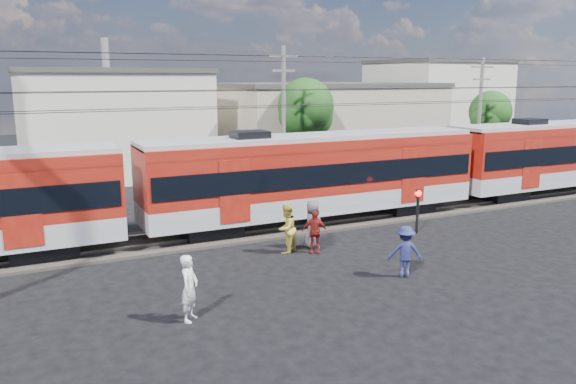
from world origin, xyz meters
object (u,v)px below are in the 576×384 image
at_px(pedestrian_a, 189,288).
at_px(pedestrian_c, 405,251).
at_px(commuter_train, 319,173).
at_px(crossing_signal, 418,203).
at_px(car_silver, 512,169).

bearing_deg(pedestrian_a, pedestrian_c, -49.82).
relative_size(commuter_train, pedestrian_c, 28.00).
xyz_separation_m(pedestrian_c, crossing_signal, (3.87, 4.22, 0.47)).
distance_m(pedestrian_a, crossing_signal, 12.36).
distance_m(commuter_train, pedestrian_a, 11.67).
relative_size(pedestrian_a, crossing_signal, 0.98).
bearing_deg(pedestrian_a, crossing_signal, -30.53).
distance_m(commuter_train, crossing_signal, 4.71).
height_order(pedestrian_a, car_silver, pedestrian_a).
height_order(pedestrian_c, car_silver, pedestrian_c).
height_order(commuter_train, pedestrian_c, commuter_train).
bearing_deg(pedestrian_c, pedestrian_a, 27.25).
relative_size(commuter_train, pedestrian_a, 26.16).
bearing_deg(pedestrian_c, crossing_signal, -107.27).
distance_m(pedestrian_a, car_silver, 28.73).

